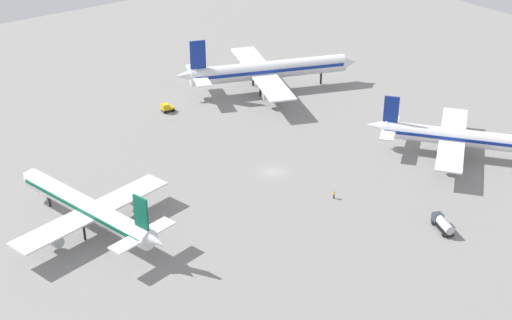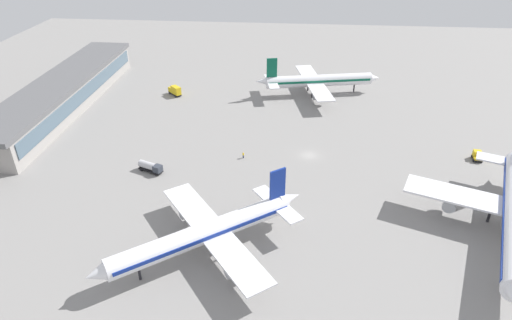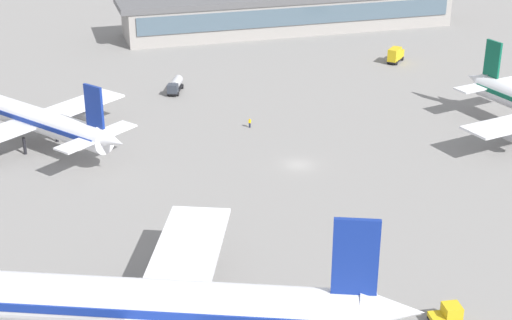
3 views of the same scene
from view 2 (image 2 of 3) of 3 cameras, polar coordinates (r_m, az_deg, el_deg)
The scene contains 8 objects.
ground at distance 116.64m, azimuth 6.86°, elevation 0.62°, with size 288.00×288.00×0.00m, color gray.
terminal_building at distance 154.80m, azimuth -23.63°, elevation 7.89°, with size 84.16×15.21×9.30m.
airplane_at_gate at distance 83.07m, azimuth -6.45°, elevation -9.26°, with size 30.98×36.57×13.16m.
airplane_taxiing at distance 154.07m, azimuth 7.94°, elevation 10.11°, with size 34.87×42.87×13.15m.
fuel_truck at distance 111.18m, azimuth -13.47°, elevation -0.85°, with size 4.16×6.55×2.50m.
catering_truck at distance 155.11m, azimuth -10.40°, elevation 8.81°, with size 5.28×5.32×3.30m.
baggage_tug at distance 126.76m, azimuth 26.62°, elevation 0.51°, with size 3.39×2.53×2.30m.
ground_crew_worker at distance 114.23m, azimuth -1.65°, elevation 0.64°, with size 0.52×0.51×1.67m.
Camera 2 is at (101.33, -4.68, 57.59)m, focal length 31.02 mm.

